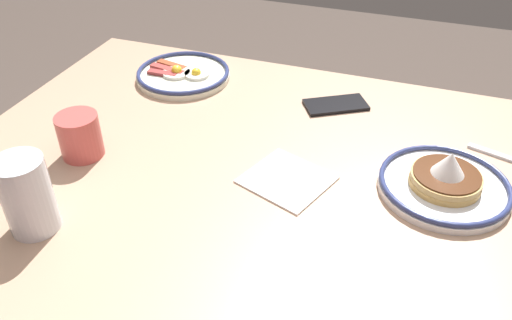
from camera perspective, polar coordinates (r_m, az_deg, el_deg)
dining_table at (r=1.10m, az=0.74°, el=-6.79°), size 1.28×0.96×0.76m
plate_near_main at (r=1.03m, az=19.90°, el=-2.31°), size 0.24×0.24×0.09m
plate_center_pancakes at (r=1.37m, az=-7.97°, el=9.27°), size 0.24×0.24×0.04m
coffee_mug at (r=1.11m, az=-18.71°, el=2.65°), size 0.10×0.10×0.09m
drinking_glass at (r=0.94m, az=-23.61°, el=-3.89°), size 0.08×0.08×0.14m
cell_phone at (r=1.25m, az=8.70°, el=5.98°), size 0.16×0.14×0.01m
paper_napkin at (r=1.00m, az=3.41°, el=-2.11°), size 0.19×0.18×0.00m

